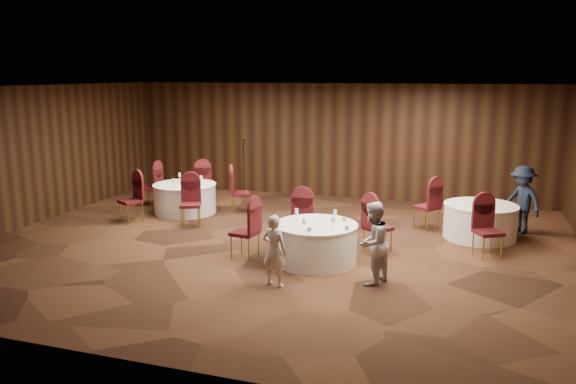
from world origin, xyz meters
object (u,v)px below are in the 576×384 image
(man_c, at_px, (522,200))
(woman_b, at_px, (372,243))
(table_main, at_px, (316,243))
(table_left, at_px, (185,198))
(table_right, at_px, (480,221))
(woman_a, at_px, (274,251))
(mic_stand, at_px, (244,180))

(man_c, bearing_deg, woman_b, -74.85)
(table_main, bearing_deg, woman_b, -32.61)
(table_left, relative_size, man_c, 1.05)
(woman_b, bearing_deg, table_right, 173.86)
(table_main, relative_size, table_left, 0.98)
(table_right, relative_size, woman_b, 1.09)
(table_main, xyz_separation_m, woman_b, (1.18, -0.75, 0.33))
(table_left, bearing_deg, table_right, -0.54)
(woman_b, bearing_deg, woman_a, -47.15)
(table_main, relative_size, woman_a, 1.28)
(table_main, relative_size, mic_stand, 0.94)
(woman_a, relative_size, man_c, 0.81)
(table_main, height_order, mic_stand, mic_stand)
(table_right, distance_m, mic_stand, 6.79)
(table_left, relative_size, woman_a, 1.30)
(table_left, relative_size, woman_b, 1.12)
(table_main, distance_m, table_right, 3.91)
(woman_b, xyz_separation_m, man_c, (2.60, 4.08, 0.05))
(table_main, distance_m, mic_stand, 6.01)
(table_main, distance_m, man_c, 5.05)
(woman_a, distance_m, woman_b, 1.63)
(woman_b, bearing_deg, table_left, -101.50)
(mic_stand, relative_size, woman_a, 1.36)
(table_right, xyz_separation_m, mic_stand, (-6.38, 2.30, 0.11))
(table_right, distance_m, man_c, 1.18)
(woman_b, bearing_deg, man_c, 168.75)
(mic_stand, bearing_deg, woman_b, -50.65)
(mic_stand, height_order, woman_a, mic_stand)
(man_c, bearing_deg, table_right, -92.39)
(table_right, height_order, woman_a, woman_a)
(woman_a, xyz_separation_m, woman_b, (1.51, 0.60, 0.10))
(mic_stand, distance_m, man_c, 7.42)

